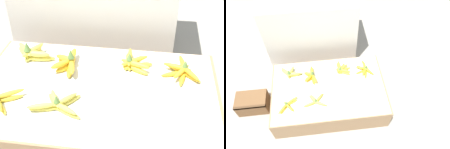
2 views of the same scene
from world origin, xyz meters
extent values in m
plane|color=gray|center=(0.00, 0.00, 0.00)|extent=(10.00, 10.00, 0.00)
cube|color=#997551|center=(0.00, 0.00, 0.14)|extent=(1.17, 0.74, 0.28)
cube|color=silver|center=(0.00, 0.00, 0.28)|extent=(1.13, 0.72, 0.00)
ellipsoid|color=gold|center=(-0.40, -0.19, 0.29)|extent=(0.12, 0.12, 0.02)
ellipsoid|color=gold|center=(-0.38, -0.14, 0.29)|extent=(0.14, 0.09, 0.02)
ellipsoid|color=gold|center=(-0.37, -0.13, 0.32)|extent=(0.13, 0.10, 0.02)
ellipsoid|color=#DBCC4C|center=(-0.08, -0.19, 0.29)|extent=(0.12, 0.07, 0.02)
ellipsoid|color=#DBCC4C|center=(-0.10, -0.12, 0.29)|extent=(0.10, 0.11, 0.02)
ellipsoid|color=#DBCC4C|center=(-0.17, -0.13, 0.29)|extent=(0.09, 0.12, 0.02)
ellipsoid|color=#DBCC4C|center=(-0.20, -0.18, 0.29)|extent=(0.13, 0.05, 0.02)
ellipsoid|color=#DBCC4C|center=(-0.10, -0.19, 0.32)|extent=(0.12, 0.08, 0.02)
ellipsoid|color=#DBCC4C|center=(-0.11, -0.13, 0.32)|extent=(0.10, 0.11, 0.02)
ellipsoid|color=#DBCC4C|center=(-0.16, -0.13, 0.32)|extent=(0.08, 0.12, 0.02)
ellipsoid|color=#DBCC4C|center=(-0.20, -0.19, 0.32)|extent=(0.13, 0.06, 0.02)
cone|color=#5B7F3D|center=(-0.14, -0.17, 0.35)|extent=(0.03, 0.03, 0.04)
ellipsoid|color=#DBCC4C|center=(-0.33, 0.19, 0.30)|extent=(0.16, 0.05, 0.03)
ellipsoid|color=#DBCC4C|center=(-0.38, 0.22, 0.30)|extent=(0.07, 0.16, 0.03)
ellipsoid|color=#DBCC4C|center=(-0.43, 0.22, 0.30)|extent=(0.13, 0.13, 0.03)
ellipsoid|color=#DBCC4C|center=(-0.35, 0.18, 0.33)|extent=(0.15, 0.03, 0.03)
ellipsoid|color=#DBCC4C|center=(-0.38, 0.22, 0.33)|extent=(0.10, 0.15, 0.03)
ellipsoid|color=#DBCC4C|center=(-0.43, 0.22, 0.33)|extent=(0.13, 0.14, 0.03)
cone|color=#5B7F3D|center=(-0.40, 0.18, 0.37)|extent=(0.04, 0.04, 0.05)
ellipsoid|color=gold|center=(-0.16, 0.20, 0.30)|extent=(0.05, 0.12, 0.03)
ellipsoid|color=gold|center=(-0.18, 0.17, 0.30)|extent=(0.11, 0.08, 0.03)
ellipsoid|color=gold|center=(-0.18, 0.13, 0.30)|extent=(0.10, 0.10, 0.03)
ellipsoid|color=gold|center=(-0.15, 0.10, 0.30)|extent=(0.04, 0.11, 0.03)
ellipsoid|color=gold|center=(-0.16, 0.21, 0.33)|extent=(0.04, 0.11, 0.03)
ellipsoid|color=gold|center=(-0.19, 0.16, 0.33)|extent=(0.12, 0.07, 0.03)
ellipsoid|color=gold|center=(-0.20, 0.11, 0.33)|extent=(0.10, 0.10, 0.03)
ellipsoid|color=gold|center=(-0.14, 0.09, 0.33)|extent=(0.06, 0.12, 0.03)
cone|color=#5B7F3D|center=(-0.15, 0.15, 0.37)|extent=(0.04, 0.04, 0.05)
ellipsoid|color=gold|center=(0.17, 0.17, 0.29)|extent=(0.15, 0.10, 0.03)
ellipsoid|color=gold|center=(0.19, 0.20, 0.29)|extent=(0.16, 0.08, 0.03)
ellipsoid|color=gold|center=(0.16, 0.22, 0.29)|extent=(0.10, 0.15, 0.03)
ellipsoid|color=gold|center=(0.13, 0.22, 0.29)|extent=(0.05, 0.16, 0.03)
ellipsoid|color=gold|center=(0.17, 0.17, 0.32)|extent=(0.16, 0.08, 0.03)
ellipsoid|color=gold|center=(0.17, 0.20, 0.32)|extent=(0.15, 0.12, 0.03)
ellipsoid|color=gold|center=(0.14, 0.23, 0.32)|extent=(0.04, 0.16, 0.03)
cone|color=#5B7F3D|center=(0.14, 0.18, 0.36)|extent=(0.03, 0.03, 0.04)
ellipsoid|color=gold|center=(0.42, 0.22, 0.29)|extent=(0.03, 0.14, 0.02)
ellipsoid|color=gold|center=(0.39, 0.19, 0.29)|extent=(0.13, 0.11, 0.02)
ellipsoid|color=gold|center=(0.37, 0.15, 0.29)|extent=(0.14, 0.07, 0.02)
ellipsoid|color=gold|center=(0.41, 0.13, 0.29)|extent=(0.05, 0.15, 0.02)
ellipsoid|color=gold|center=(0.44, 0.15, 0.29)|extent=(0.12, 0.11, 0.02)
ellipsoid|color=gold|center=(0.41, 0.22, 0.32)|extent=(0.05, 0.15, 0.02)
ellipsoid|color=gold|center=(0.38, 0.18, 0.32)|extent=(0.14, 0.06, 0.02)
ellipsoid|color=gold|center=(0.40, 0.14, 0.32)|extent=(0.10, 0.13, 0.02)
ellipsoid|color=gold|center=(0.44, 0.14, 0.32)|extent=(0.11, 0.13, 0.02)
cone|color=#5B7F3D|center=(0.42, 0.17, 0.35)|extent=(0.03, 0.03, 0.04)
camera|label=1|loc=(0.23, -1.12, 1.22)|focal=50.00mm
camera|label=2|loc=(-0.05, -1.21, 2.17)|focal=35.00mm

